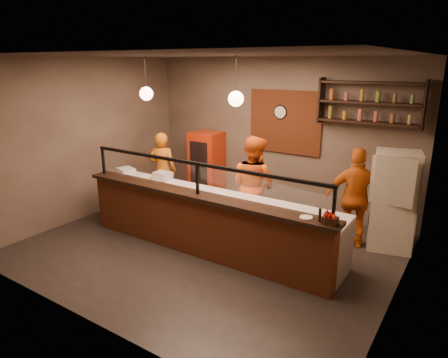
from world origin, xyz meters
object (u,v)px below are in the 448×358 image
Objects in this scene: cook_mid at (253,185)px; cook_left at (163,170)px; red_cooler at (207,166)px; pizza_dough at (219,197)px; pepper_mill at (320,215)px; cook_right at (356,198)px; condiment_caddy at (330,221)px; fridge at (394,201)px; wall_clock at (281,112)px.

cook_left is at bearing 7.82° from cook_mid.
pizza_dough is at bearing -52.91° from red_cooler.
cook_left is 4.36m from pepper_mill.
cook_right is at bearing 89.92° from pepper_mill.
red_cooler is 8.58× the size of pepper_mill.
fridge is at bearing 79.09° from condiment_caddy.
cook_left is 2.36m from cook_mid.
cook_left reaches higher than pepper_mill.
cook_right is at bearing -27.38° from wall_clock.
cook_mid reaches higher than red_cooler.
cook_mid is at bearing 144.85° from condiment_caddy.
cook_right is 9.56× the size of pepper_mill.
cook_right is 2.33m from pizza_dough.
cook_left is (-2.15, -1.32, -1.27)m from wall_clock.
cook_right is 9.51× the size of condiment_caddy.
pepper_mill is (-0.15, 0.02, 0.04)m from condiment_caddy.
fridge is at bearing 165.74° from cook_left.
pizza_dough is at bearing 167.10° from condiment_caddy.
red_cooler is at bearing 145.78° from pepper_mill.
fridge is (0.55, 0.28, -0.02)m from cook_right.
cook_left is 2.40m from pizza_dough.
cook_left reaches higher than red_cooler.
condiment_caddy is (2.10, -2.80, -0.99)m from wall_clock.
wall_clock is 1.64× the size of condiment_caddy.
cook_mid is at bearing 154.84° from cook_left.
pizza_dough is 2.41× the size of condiment_caddy.
pepper_mill is (-0.55, -2.06, 0.30)m from fridge.
wall_clock is 0.18× the size of fridge.
cook_right is at bearing 34.42° from pizza_dough.
pepper_mill is (3.64, -2.47, 0.37)m from red_cooler.
wall_clock is 3.53m from pepper_mill.
fridge is 2.15m from pepper_mill.
fridge is 2.95m from pizza_dough.
cook_mid is 10.13× the size of pepper_mill.
pepper_mill is at bearing 154.40° from cook_mid.
cook_right reaches higher than pizza_dough.
cook_mid is at bearing -174.97° from fridge.
condiment_caddy is at bearing 139.24° from cook_left.
cook_left is at bearing 155.17° from pizza_dough.
red_cooler is at bearing 161.39° from fridge.
cook_mid reaches higher than pepper_mill.
wall_clock reaches higher than fridge.
red_cooler reaches higher than pizza_dough.
condiment_caddy is (2.07, -0.47, 0.21)m from pizza_dough.
wall_clock reaches higher than cook_right.
pepper_mill is at bearing -117.96° from fridge.
cook_left is at bearing 160.78° from condiment_caddy.
fridge reaches higher than red_cooler.
wall_clock is at bearing -70.54° from cook_mid.
cook_left is at bearing 174.35° from fridge.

